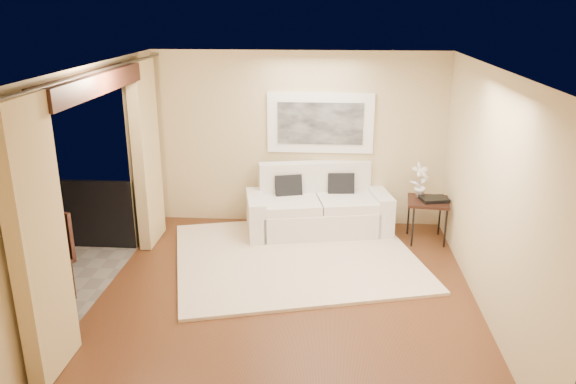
# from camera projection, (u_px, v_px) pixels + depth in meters

# --- Properties ---
(floor) EXTENTS (5.00, 5.00, 0.00)m
(floor) POSITION_uv_depth(u_px,v_px,m) (287.00, 296.00, 6.75)
(floor) COLOR #58311A
(floor) RESTS_ON ground
(room_shell) EXTENTS (5.00, 6.40, 5.00)m
(room_shell) POSITION_uv_depth(u_px,v_px,m) (91.00, 84.00, 6.10)
(room_shell) COLOR white
(room_shell) RESTS_ON ground
(balcony) EXTENTS (1.81, 2.60, 1.17)m
(balcony) POSITION_uv_depth(u_px,v_px,m) (20.00, 274.00, 6.93)
(balcony) COLOR #605B56
(balcony) RESTS_ON ground
(curtains) EXTENTS (0.16, 4.80, 2.64)m
(curtains) POSITION_uv_depth(u_px,v_px,m) (105.00, 187.00, 6.47)
(curtains) COLOR #D0B780
(curtains) RESTS_ON ground
(artwork) EXTENTS (1.62, 0.07, 0.92)m
(artwork) POSITION_uv_depth(u_px,v_px,m) (320.00, 123.00, 8.54)
(artwork) COLOR white
(artwork) RESTS_ON room_shell
(rug) EXTENTS (3.85, 3.56, 0.04)m
(rug) POSITION_uv_depth(u_px,v_px,m) (296.00, 256.00, 7.78)
(rug) COLOR beige
(rug) RESTS_ON floor
(sofa) EXTENTS (2.28, 1.31, 1.03)m
(sofa) POSITION_uv_depth(u_px,v_px,m) (317.00, 209.00, 8.59)
(sofa) COLOR white
(sofa) RESTS_ON floor
(side_table) EXTENTS (0.65, 0.65, 0.63)m
(side_table) POSITION_uv_depth(u_px,v_px,m) (428.00, 204.00, 8.18)
(side_table) COLOR black
(side_table) RESTS_ON floor
(tray) EXTENTS (0.43, 0.35, 0.05)m
(tray) POSITION_uv_depth(u_px,v_px,m) (434.00, 199.00, 8.13)
(tray) COLOR black
(tray) RESTS_ON side_table
(orchid) EXTENTS (0.32, 0.28, 0.52)m
(orchid) POSITION_uv_depth(u_px,v_px,m) (420.00, 180.00, 8.21)
(orchid) COLOR white
(orchid) RESTS_ON side_table
(bistro_table) EXTENTS (0.75, 0.75, 0.84)m
(bistro_table) POSITION_uv_depth(u_px,v_px,m) (24.00, 235.00, 6.60)
(bistro_table) COLOR black
(bistro_table) RESTS_ON balcony
(balcony_chair_near) EXTENTS (0.59, 0.59, 1.09)m
(balcony_chair_near) POSITION_uv_depth(u_px,v_px,m) (51.00, 250.00, 6.50)
(balcony_chair_near) COLOR black
(balcony_chair_near) RESTS_ON balcony
(ice_bucket) EXTENTS (0.18, 0.18, 0.20)m
(ice_bucket) POSITION_uv_depth(u_px,v_px,m) (18.00, 218.00, 6.64)
(ice_bucket) COLOR silver
(ice_bucket) RESTS_ON bistro_table
(candle) EXTENTS (0.06, 0.06, 0.07)m
(candle) POSITION_uv_depth(u_px,v_px,m) (28.00, 222.00, 6.68)
(candle) COLOR #F61537
(candle) RESTS_ON bistro_table
(vase) EXTENTS (0.04, 0.04, 0.18)m
(vase) POSITION_uv_depth(u_px,v_px,m) (16.00, 227.00, 6.40)
(vase) COLOR white
(vase) RESTS_ON bistro_table
(glass_a) EXTENTS (0.06, 0.06, 0.12)m
(glass_a) POSITION_uv_depth(u_px,v_px,m) (30.00, 228.00, 6.44)
(glass_a) COLOR silver
(glass_a) RESTS_ON bistro_table
(glass_b) EXTENTS (0.06, 0.06, 0.12)m
(glass_b) POSITION_uv_depth(u_px,v_px,m) (42.00, 223.00, 6.59)
(glass_b) COLOR silver
(glass_b) RESTS_ON bistro_table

